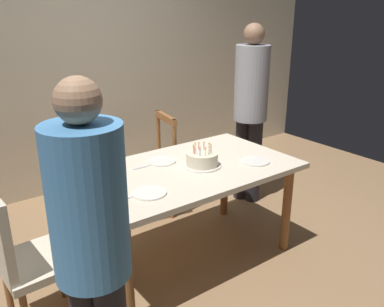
{
  "coord_description": "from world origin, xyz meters",
  "views": [
    {
      "loc": [
        -1.6,
        -2.22,
        1.86
      ],
      "look_at": [
        0.05,
        0.0,
        0.86
      ],
      "focal_mm": 37.93,
      "sensor_mm": 36.0,
      "label": 1
    }
  ],
  "objects_px": {
    "birthday_cake": "(202,160)",
    "person_guest": "(251,104)",
    "plate_far_side": "(161,161)",
    "plate_near_guest": "(255,161)",
    "dining_table": "(187,179)",
    "chair_upholstered": "(23,254)",
    "person_celebrant": "(92,245)",
    "chair_spindle_back": "(150,169)",
    "plate_near_celebrant": "(149,193)"
  },
  "relations": [
    {
      "from": "dining_table",
      "to": "person_celebrant",
      "type": "bearing_deg",
      "value": -142.99
    },
    {
      "from": "person_celebrant",
      "to": "person_guest",
      "type": "height_order",
      "value": "person_guest"
    },
    {
      "from": "birthday_cake",
      "to": "plate_near_guest",
      "type": "bearing_deg",
      "value": -24.4
    },
    {
      "from": "dining_table",
      "to": "birthday_cake",
      "type": "bearing_deg",
      "value": -21.52
    },
    {
      "from": "plate_far_side",
      "to": "person_celebrant",
      "type": "xyz_separation_m",
      "value": [
        -0.99,
        -1.02,
        0.16
      ]
    },
    {
      "from": "dining_table",
      "to": "birthday_cake",
      "type": "height_order",
      "value": "birthday_cake"
    },
    {
      "from": "dining_table",
      "to": "plate_near_guest",
      "type": "height_order",
      "value": "plate_near_guest"
    },
    {
      "from": "birthday_cake",
      "to": "plate_far_side",
      "type": "distance_m",
      "value": 0.32
    },
    {
      "from": "chair_upholstered",
      "to": "person_celebrant",
      "type": "relative_size",
      "value": 0.58
    },
    {
      "from": "birthday_cake",
      "to": "dining_table",
      "type": "bearing_deg",
      "value": 158.48
    },
    {
      "from": "birthday_cake",
      "to": "chair_upholstered",
      "type": "xyz_separation_m",
      "value": [
        -1.3,
        -0.01,
        -0.28
      ]
    },
    {
      "from": "plate_near_guest",
      "to": "chair_upholstered",
      "type": "distance_m",
      "value": 1.7
    },
    {
      "from": "person_celebrant",
      "to": "person_guest",
      "type": "bearing_deg",
      "value": 30.69
    },
    {
      "from": "birthday_cake",
      "to": "person_guest",
      "type": "bearing_deg",
      "value": 27.93
    },
    {
      "from": "plate_far_side",
      "to": "person_guest",
      "type": "distance_m",
      "value": 1.24
    },
    {
      "from": "chair_spindle_back",
      "to": "person_celebrant",
      "type": "relative_size",
      "value": 0.58
    },
    {
      "from": "birthday_cake",
      "to": "person_guest",
      "type": "height_order",
      "value": "person_guest"
    },
    {
      "from": "plate_far_side",
      "to": "person_guest",
      "type": "bearing_deg",
      "value": 12.94
    },
    {
      "from": "plate_far_side",
      "to": "person_celebrant",
      "type": "distance_m",
      "value": 1.43
    },
    {
      "from": "plate_near_celebrant",
      "to": "chair_spindle_back",
      "type": "distance_m",
      "value": 1.2
    },
    {
      "from": "plate_far_side",
      "to": "chair_upholstered",
      "type": "relative_size",
      "value": 0.23
    },
    {
      "from": "plate_near_guest",
      "to": "dining_table",
      "type": "bearing_deg",
      "value": 156.24
    },
    {
      "from": "chair_upholstered",
      "to": "plate_near_guest",
      "type": "bearing_deg",
      "value": -5.29
    },
    {
      "from": "plate_far_side",
      "to": "chair_upholstered",
      "type": "distance_m",
      "value": 1.17
    },
    {
      "from": "plate_far_side",
      "to": "person_guest",
      "type": "xyz_separation_m",
      "value": [
        1.18,
        0.27,
        0.22
      ]
    },
    {
      "from": "plate_near_celebrant",
      "to": "chair_upholstered",
      "type": "xyz_separation_m",
      "value": [
        -0.75,
        0.16,
        -0.23
      ]
    },
    {
      "from": "plate_near_guest",
      "to": "person_celebrant",
      "type": "xyz_separation_m",
      "value": [
        -1.55,
        -0.59,
        0.16
      ]
    },
    {
      "from": "birthday_cake",
      "to": "plate_near_guest",
      "type": "height_order",
      "value": "birthday_cake"
    },
    {
      "from": "person_celebrant",
      "to": "person_guest",
      "type": "distance_m",
      "value": 2.53
    },
    {
      "from": "dining_table",
      "to": "plate_far_side",
      "type": "height_order",
      "value": "plate_far_side"
    },
    {
      "from": "plate_far_side",
      "to": "chair_upholstered",
      "type": "height_order",
      "value": "chair_upholstered"
    },
    {
      "from": "plate_near_celebrant",
      "to": "plate_far_side",
      "type": "distance_m",
      "value": 0.56
    },
    {
      "from": "dining_table",
      "to": "plate_near_celebrant",
      "type": "xyz_separation_m",
      "value": [
        -0.44,
        -0.21,
        0.1
      ]
    },
    {
      "from": "plate_far_side",
      "to": "person_celebrant",
      "type": "height_order",
      "value": "person_celebrant"
    },
    {
      "from": "dining_table",
      "to": "person_guest",
      "type": "distance_m",
      "value": 1.25
    },
    {
      "from": "chair_upholstered",
      "to": "person_guest",
      "type": "distance_m",
      "value": 2.4
    },
    {
      "from": "dining_table",
      "to": "plate_far_side",
      "type": "xyz_separation_m",
      "value": [
        -0.08,
        0.21,
        0.1
      ]
    },
    {
      "from": "dining_table",
      "to": "plate_near_guest",
      "type": "xyz_separation_m",
      "value": [
        0.48,
        -0.21,
        0.1
      ]
    },
    {
      "from": "plate_near_celebrant",
      "to": "chair_upholstered",
      "type": "relative_size",
      "value": 0.23
    },
    {
      "from": "person_celebrant",
      "to": "person_guest",
      "type": "xyz_separation_m",
      "value": [
        2.17,
        1.29,
        0.06
      ]
    },
    {
      "from": "chair_upholstered",
      "to": "person_celebrant",
      "type": "height_order",
      "value": "person_celebrant"
    },
    {
      "from": "plate_near_guest",
      "to": "chair_upholstered",
      "type": "bearing_deg",
      "value": 174.71
    },
    {
      "from": "birthday_cake",
      "to": "chair_upholstered",
      "type": "relative_size",
      "value": 0.29
    },
    {
      "from": "chair_spindle_back",
      "to": "person_guest",
      "type": "relative_size",
      "value": 0.55
    },
    {
      "from": "plate_far_side",
      "to": "chair_spindle_back",
      "type": "xyz_separation_m",
      "value": [
        0.23,
        0.57,
        -0.31
      ]
    },
    {
      "from": "dining_table",
      "to": "person_guest",
      "type": "height_order",
      "value": "person_guest"
    },
    {
      "from": "birthday_cake",
      "to": "person_guest",
      "type": "distance_m",
      "value": 1.14
    },
    {
      "from": "person_guest",
      "to": "dining_table",
      "type": "bearing_deg",
      "value": -156.32
    },
    {
      "from": "birthday_cake",
      "to": "chair_spindle_back",
      "type": "bearing_deg",
      "value": 87.0
    },
    {
      "from": "plate_near_celebrant",
      "to": "plate_far_side",
      "type": "xyz_separation_m",
      "value": [
        0.36,
        0.42,
        0.0
      ]
    }
  ]
}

